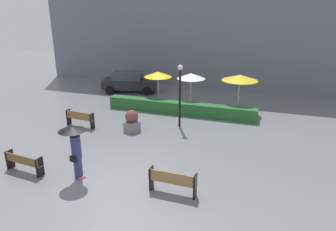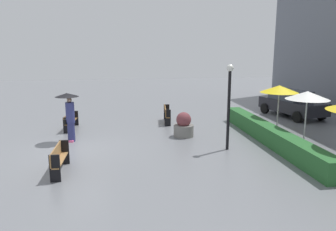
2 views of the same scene
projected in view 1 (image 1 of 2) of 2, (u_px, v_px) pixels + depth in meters
The scene contains 13 objects.
ground_plane at pixel (107, 179), 12.23m from camera, with size 60.00×60.00×0.00m, color slate.
bench_far_left at pixel (80, 118), 17.33m from camera, with size 1.79×0.50×0.89m.
bench_near_right at pixel (172, 181), 11.08m from camera, with size 1.78×0.37×0.89m.
bench_near_left at pixel (23, 162), 12.56m from camera, with size 1.80×0.54×0.79m.
pedestrian_with_umbrella at pixel (75, 145), 11.82m from camera, with size 1.02×1.02×2.18m.
planter_pot at pixel (132, 122), 16.78m from camera, with size 0.94×0.94×1.17m.
lamp_post at pixel (180, 89), 16.79m from camera, with size 0.28×0.28×3.49m.
patio_umbrella_yellow at pixel (158, 74), 20.63m from camera, with size 1.83×1.83×2.31m.
patio_umbrella_white at pixel (191, 76), 20.10m from camera, with size 1.82×1.82×2.32m.
patio_umbrella_yellow_far at pixel (240, 78), 19.26m from camera, with size 2.23×2.23×2.40m.
hedge_strip at pixel (180, 108), 19.47m from camera, with size 9.43×0.70×0.76m, color #28602D.
building_facade at pixel (202, 18), 24.72m from camera, with size 28.00×1.20×10.96m, color slate.
parked_car at pixel (130, 82), 24.34m from camera, with size 4.50×2.74×1.57m.
Camera 1 is at (5.66, -9.40, 6.41)m, focal length 33.32 mm.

